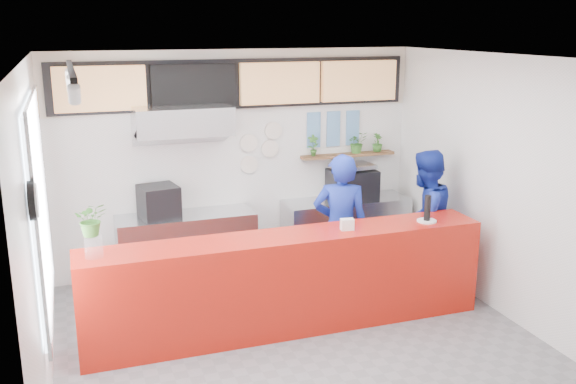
{
  "coord_description": "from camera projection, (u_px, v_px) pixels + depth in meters",
  "views": [
    {
      "loc": [
        -2.17,
        -5.83,
        3.31
      ],
      "look_at": [
        0.1,
        0.7,
        1.5
      ],
      "focal_mm": 40.0,
      "sensor_mm": 36.0,
      "label": 1
    }
  ],
  "objects": [
    {
      "name": "glass_vase",
      "position": [
        94.0,
        247.0,
        6.26
      ],
      "size": [
        0.22,
        0.22,
        0.22
      ],
      "primitive_type": "cylinder",
      "rotation": [
        0.0,
        0.0,
        0.3
      ],
      "color": "white",
      "rests_on": "service_counter"
    },
    {
      "name": "basil_vase",
      "position": [
        91.0,
        219.0,
        6.19
      ],
      "size": [
        0.3,
        0.26,
        0.34
      ],
      "primitive_type": "imported",
      "rotation": [
        0.0,
        0.0,
        -0.0
      ],
      "color": "#336924",
      "rests_on": "glass_vase"
    },
    {
      "name": "pepper_mill",
      "position": [
        427.0,
        208.0,
        7.38
      ],
      "size": [
        0.1,
        0.1,
        0.3
      ],
      "primitive_type": "cylinder",
      "rotation": [
        0.0,
        0.0,
        -0.4
      ],
      "color": "black",
      "rests_on": "white_plate"
    },
    {
      "name": "cream_band",
      "position": [
        237.0,
        80.0,
        8.47
      ],
      "size": [
        5.0,
        0.02,
        0.8
      ],
      "primitive_type": "cube",
      "color": "beige",
      "rests_on": "wall_back"
    },
    {
      "name": "window_pane",
      "position": [
        40.0,
        205.0,
        5.92
      ],
      "size": [
        0.04,
        2.2,
        1.9
      ],
      "primitive_type": "cube",
      "color": "silver",
      "rests_on": "wall_left"
    },
    {
      "name": "white_plate",
      "position": [
        427.0,
        221.0,
        7.42
      ],
      "size": [
        0.24,
        0.24,
        0.02
      ],
      "primitive_type": "cylinder",
      "rotation": [
        0.0,
        0.0,
        -0.06
      ],
      "color": "white",
      "rests_on": "service_counter"
    },
    {
      "name": "menu_board_mid_right",
      "position": [
        280.0,
        83.0,
        8.57
      ],
      "size": [
        1.1,
        0.1,
        0.55
      ],
      "primitive_type": "cube",
      "color": "tan",
      "rests_on": "wall_back"
    },
    {
      "name": "panini_oven",
      "position": [
        159.0,
        202.0,
        8.23
      ],
      "size": [
        0.53,
        0.53,
        0.42
      ],
      "primitive_type": "cube",
      "rotation": [
        0.0,
        0.0,
        0.17
      ],
      "color": "black",
      "rests_on": "prep_bench"
    },
    {
      "name": "wall_clock_rim",
      "position": [
        32.0,
        201.0,
        4.74
      ],
      "size": [
        0.05,
        0.3,
        0.3
      ],
      "primitive_type": "cylinder",
      "rotation": [
        0.0,
        1.57,
        0.0
      ],
      "color": "black",
      "rests_on": "wall_left"
    },
    {
      "name": "hood_lip",
      "position": [
        183.0,
        136.0,
        8.07
      ],
      "size": [
        1.2,
        0.69,
        0.31
      ],
      "primitive_type": "cube",
      "rotation": [
        -0.35,
        0.0,
        0.0
      ],
      "color": "#B2B5BA",
      "rests_on": "ceiling"
    },
    {
      "name": "staff_center",
      "position": [
        340.0,
        228.0,
        7.78
      ],
      "size": [
        0.79,
        0.67,
        1.84
      ],
      "primitive_type": "imported",
      "rotation": [
        0.0,
        0.0,
        2.75
      ],
      "color": "navy",
      "rests_on": "ground"
    },
    {
      "name": "dec_plate_d",
      "position": [
        273.0,
        131.0,
        8.79
      ],
      "size": [
        0.24,
        0.03,
        0.24
      ],
      "primitive_type": "cylinder",
      "rotation": [
        1.57,
        0.0,
        0.0
      ],
      "color": "silver",
      "rests_on": "wall_back"
    },
    {
      "name": "service_counter",
      "position": [
        288.0,
        282.0,
        7.08
      ],
      "size": [
        4.5,
        0.6,
        1.1
      ],
      "primitive_type": "cube",
      "color": "#AB170C",
      "rests_on": "ground"
    },
    {
      "name": "extraction_hood",
      "position": [
        182.0,
        120.0,
        8.02
      ],
      "size": [
        1.2,
        0.7,
        0.35
      ],
      "primitive_type": "cube",
      "color": "#B2B5BA",
      "rests_on": "ceiling"
    },
    {
      "name": "dec_plate_c",
      "position": [
        249.0,
        164.0,
        8.8
      ],
      "size": [
        0.24,
        0.03,
        0.24
      ],
      "primitive_type": "cylinder",
      "rotation": [
        1.57,
        0.0,
        0.0
      ],
      "color": "silver",
      "rests_on": "wall_back"
    },
    {
      "name": "wall_back",
      "position": [
        238.0,
        161.0,
        8.76
      ],
      "size": [
        5.0,
        0.0,
        5.0
      ],
      "primitive_type": "plane",
      "rotation": [
        1.57,
        0.0,
        0.0
      ],
      "color": "white",
      "rests_on": "ground"
    },
    {
      "name": "photo_frame_c",
      "position": [
        353.0,
        119.0,
        9.16
      ],
      "size": [
        0.2,
        0.02,
        0.25
      ],
      "primitive_type": "cube",
      "color": "#598CBF",
      "rests_on": "wall_back"
    },
    {
      "name": "photo_frame_b",
      "position": [
        334.0,
        120.0,
        9.06
      ],
      "size": [
        0.2,
        0.02,
        0.25
      ],
      "primitive_type": "cube",
      "color": "#598CBF",
      "rests_on": "wall_back"
    },
    {
      "name": "herb_shelf",
      "position": [
        348.0,
        155.0,
        9.18
      ],
      "size": [
        1.4,
        0.18,
        0.04
      ],
      "primitive_type": "cube",
      "color": "brown",
      "rests_on": "wall_back"
    },
    {
      "name": "herb_a",
      "position": [
        313.0,
        145.0,
        8.97
      ],
      "size": [
        0.17,
        0.13,
        0.3
      ],
      "primitive_type": "imported",
      "rotation": [
        0.0,
        0.0,
        -0.17
      ],
      "color": "#336924",
      "rests_on": "herb_shelf"
    },
    {
      "name": "wall_right",
      "position": [
        508.0,
        189.0,
        7.27
      ],
      "size": [
        0.0,
        5.0,
        5.0
      ],
      "primitive_type": "plane",
      "rotation": [
        1.57,
        0.0,
        -1.57
      ],
      "color": "white",
      "rests_on": "ground"
    },
    {
      "name": "menu_board_far_left",
      "position": [
        100.0,
        89.0,
        7.83
      ],
      "size": [
        1.1,
        0.1,
        0.55
      ],
      "primitive_type": "cube",
      "color": "tan",
      "rests_on": "wall_back"
    },
    {
      "name": "track_rail",
      "position": [
        71.0,
        70.0,
        5.45
      ],
      "size": [
        0.05,
        2.4,
        0.04
      ],
      "primitive_type": "cube",
      "color": "black",
      "rests_on": "ceiling"
    },
    {
      "name": "espresso_machine",
      "position": [
        352.0,
        184.0,
        9.09
      ],
      "size": [
        0.68,
        0.5,
        0.42
      ],
      "primitive_type": "cube",
      "rotation": [
        0.0,
        0.0,
        -0.05
      ],
      "color": "black",
      "rests_on": "right_bench"
    },
    {
      "name": "napkin_holder",
      "position": [
        347.0,
        224.0,
        7.11
      ],
      "size": [
        0.15,
        0.11,
        0.13
      ],
      "primitive_type": "cube",
      "rotation": [
        0.0,
        0.0,
        -0.13
      ],
      "color": "white",
      "rests_on": "service_counter"
    },
    {
      "name": "photo_frame_a",
      "position": [
        314.0,
        121.0,
        8.97
      ],
      "size": [
        0.2,
        0.02,
        0.25
      ],
      "primitive_type": "cube",
      "color": "#598CBF",
      "rests_on": "wall_back"
    },
    {
      "name": "menu_board_far_right",
      "position": [
        359.0,
        81.0,
        8.94
      ],
      "size": [
        1.1,
        0.1,
        0.55
      ],
      "primitive_type": "cube",
      "color": "tan",
      "rests_on": "wall_back"
    },
    {
      "name": "window_frame",
      "position": [
        42.0,
        204.0,
        5.92
      ],
      "size": [
        0.03,
        2.3,
        2.0
      ],
      "primitive_type": "cube",
      "color": "#B2B5BA",
      "rests_on": "wall_left"
    },
    {
      "name": "wall_clock_face",
      "position": [
        36.0,
        200.0,
        4.75
      ],
      "size": [
        0.02,
        0.26,
        0.26
      ],
      "primitive_type": "cylinder",
      "rotation": [
        0.0,
        1.57,
        0.0
      ],
      "color": "white",
      "rests_on": "wall_left"
    },
    {
      "name": "herb_d",
      "position": [
        377.0,
        142.0,
        9.29
      ],
      "size": [
        0.19,
        0.18,
        0.27
      ],
      "primitive_type": "imported",
      "rotation": [
        0.0,
        0.0,
        0.42
      ],
      "color": "#336924",
      "rests_on": "herb_shelf"
    },
    {
      "name": "right_bench",
      "position": [
        346.0,
        229.0,
        9.23
      ],
      "size": [
        1.8,
        0.6,
        0.9
      ],
      "primitive_type": "cube",
      "color": "#B2B5BA",
      "rests_on": "ground"
    },
    {
      "name": "espresso_tray",
      "position": [
        353.0,
        166.0,
        9.02
      ],
      "size": [
        0.62,
        0.46,
        0.05
      ],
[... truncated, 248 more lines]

